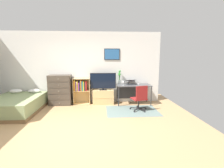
% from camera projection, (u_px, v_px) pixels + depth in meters
% --- Properties ---
extents(ground_plane, '(7.20, 7.20, 0.00)m').
position_uv_depth(ground_plane, '(71.00, 128.00, 4.20)').
color(ground_plane, tan).
extents(wall_back_with_posters, '(6.12, 0.09, 2.70)m').
position_uv_depth(wall_back_with_posters, '(81.00, 68.00, 6.37)').
color(wall_back_with_posters, silver).
rests_on(wall_back_with_posters, ground_plane).
extents(area_rug, '(1.70, 1.20, 0.01)m').
position_uv_depth(area_rug, '(132.00, 111.00, 5.54)').
color(area_rug, slate).
rests_on(area_rug, ground_plane).
extents(bed, '(1.49, 1.99, 0.62)m').
position_uv_depth(bed, '(16.00, 105.00, 5.38)').
color(bed, brown).
rests_on(bed, ground_plane).
extents(dresser, '(0.81, 0.46, 1.11)m').
position_uv_depth(dresser, '(60.00, 90.00, 6.18)').
color(dresser, '#4C4238').
rests_on(dresser, ground_plane).
extents(bookshelf, '(0.62, 0.30, 0.97)m').
position_uv_depth(bookshelf, '(81.00, 88.00, 6.28)').
color(bookshelf, tan).
rests_on(bookshelf, ground_plane).
extents(tv_stand, '(0.78, 0.41, 0.54)m').
position_uv_depth(tv_stand, '(103.00, 97.00, 6.35)').
color(tv_stand, tan).
rests_on(tv_stand, ground_plane).
extents(television, '(0.96, 0.16, 0.64)m').
position_uv_depth(television, '(103.00, 81.00, 6.23)').
color(television, black).
rests_on(television, tv_stand).
extents(desk, '(1.25, 0.63, 0.74)m').
position_uv_depth(desk, '(133.00, 88.00, 6.33)').
color(desk, '#4C4C4F').
rests_on(desk, ground_plane).
extents(office_chair, '(0.58, 0.57, 0.86)m').
position_uv_depth(office_chair, '(140.00, 97.00, 5.45)').
color(office_chair, '#232326').
rests_on(office_chair, ground_plane).
extents(laptop, '(0.43, 0.46, 0.17)m').
position_uv_depth(laptop, '(131.00, 82.00, 6.35)').
color(laptop, '#333338').
rests_on(laptop, desk).
extents(computer_mouse, '(0.06, 0.10, 0.03)m').
position_uv_depth(computer_mouse, '(138.00, 84.00, 6.27)').
color(computer_mouse, silver).
rests_on(computer_mouse, desk).
extents(bamboo_vase, '(0.10, 0.11, 0.52)m').
position_uv_depth(bamboo_vase, '(120.00, 77.00, 6.38)').
color(bamboo_vase, silver).
rests_on(bamboo_vase, desk).
extents(wine_glass, '(0.07, 0.07, 0.18)m').
position_uv_depth(wine_glass, '(123.00, 82.00, 6.11)').
color(wine_glass, silver).
rests_on(wine_glass, desk).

